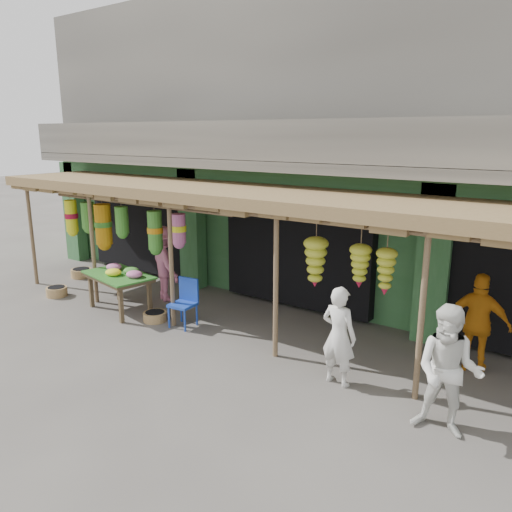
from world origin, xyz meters
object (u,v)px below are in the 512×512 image
Objects in this scene: flower_table at (120,276)px; person_shopper at (166,264)px; person_front at (339,336)px; person_right at (449,372)px; person_vendor at (479,323)px; blue_chair at (185,300)px.

person_shopper is (0.28, 1.13, 0.08)m from flower_table.
flower_table is 1.13× the size of person_front.
flower_table is at bearing 3.30° from person_front.
flower_table is 5.40m from person_front.
person_right is 7.08m from person_shopper.
person_right is at bearing 6.07° from flower_table.
flower_table is 1.17m from person_shopper.
person_vendor reaches higher than person_front.
blue_chair is 5.47m from person_vendor.
person_right is at bearing -169.34° from person_shopper.
person_vendor is at bearing 87.81° from person_right.
flower_table is 1.02× the size of person_right.
person_right reaches higher than blue_chair.
person_vendor is (5.31, 1.29, 0.29)m from blue_chair.
blue_chair is at bearing 172.54° from person_shopper.
person_vendor is at bearing -152.06° from person_shopper.
person_vendor is (-0.09, 2.10, -0.04)m from person_right.
person_right is at bearing 91.41° from person_vendor.
flower_table is 7.22m from person_vendor.
person_shopper reaches higher than flower_table.
person_shopper reaches higher than person_front.
person_vendor is at bearing 22.89° from flower_table.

